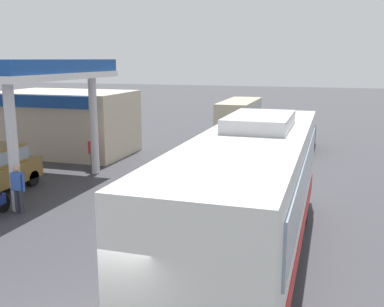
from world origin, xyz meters
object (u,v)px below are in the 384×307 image
(minibus_opposing_lane, at_px, (239,115))
(pedestrian_by_shop, at_px, (94,151))
(coach_bus_main, at_px, (251,197))
(pedestrian_near_pump, at_px, (18,187))
(car_trailing_behind_bus, at_px, (299,132))

(minibus_opposing_lane, height_order, pedestrian_by_shop, minibus_opposing_lane)
(coach_bus_main, distance_m, pedestrian_near_pump, 8.24)
(minibus_opposing_lane, distance_m, car_trailing_behind_bus, 5.03)
(minibus_opposing_lane, height_order, car_trailing_behind_bus, minibus_opposing_lane)
(coach_bus_main, xyz_separation_m, car_trailing_behind_bus, (0.09, 15.46, -0.71))
(car_trailing_behind_bus, bearing_deg, coach_bus_main, -90.32)
(coach_bus_main, distance_m, minibus_opposing_lane, 18.77)
(pedestrian_by_shop, distance_m, car_trailing_behind_bus, 11.93)
(coach_bus_main, relative_size, minibus_opposing_lane, 1.80)
(pedestrian_near_pump, xyz_separation_m, pedestrian_by_shop, (-0.56, 6.03, 0.00))
(minibus_opposing_lane, bearing_deg, coach_bus_main, -77.62)
(minibus_opposing_lane, xyz_separation_m, pedestrian_near_pump, (-4.07, -17.01, -0.54))
(car_trailing_behind_bus, bearing_deg, pedestrian_near_pump, -120.05)
(coach_bus_main, bearing_deg, pedestrian_by_shop, 139.71)
(coach_bus_main, height_order, pedestrian_near_pump, coach_bus_main)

